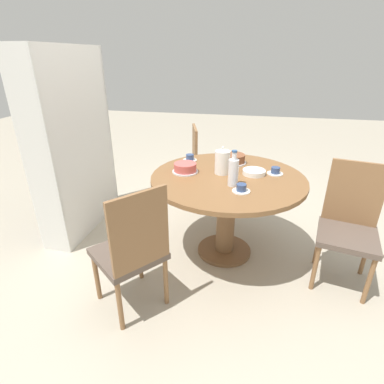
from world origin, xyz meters
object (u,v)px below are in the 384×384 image
(cup_c, at_px, (190,158))
(bookshelf, at_px, (76,147))
(chair_a, at_px, (132,250))
(coffee_pot, at_px, (222,161))
(cup_a, at_px, (241,189))
(cake_main, at_px, (234,159))
(water_bottle, at_px, (233,172))
(chair_b, at_px, (349,224))
(cake_second, at_px, (185,168))
(chair_c, at_px, (206,167))
(cup_b, at_px, (275,171))

(cup_c, bearing_deg, bookshelf, 96.37)
(chair_a, relative_size, coffee_pot, 4.05)
(cup_a, bearing_deg, cake_main, 9.81)
(water_bottle, xyz_separation_m, cake_main, (0.53, 0.04, -0.07))
(cake_main, distance_m, cup_c, 0.41)
(chair_b, bearing_deg, cake_second, -174.30)
(cake_main, relative_size, cup_a, 1.77)
(bookshelf, bearing_deg, cake_second, 80.45)
(chair_b, relative_size, chair_c, 1.00)
(cup_c, bearing_deg, chair_c, -6.33)
(chair_c, relative_size, cup_c, 7.12)
(chair_c, bearing_deg, bookshelf, 104.49)
(cake_second, bearing_deg, water_bottle, -115.63)
(bookshelf, bearing_deg, chair_c, 120.57)
(chair_b, bearing_deg, cup_a, -157.42)
(cake_main, distance_m, cup_a, 0.64)
(chair_c, relative_size, cake_second, 4.32)
(coffee_pot, xyz_separation_m, cup_c, (0.27, 0.34, -0.08))
(water_bottle, bearing_deg, coffee_pot, 24.49)
(bookshelf, relative_size, cake_main, 7.41)
(chair_a, distance_m, cake_main, 1.30)
(bookshelf, bearing_deg, chair_a, 43.78)
(cup_b, bearing_deg, bookshelf, 87.70)
(water_bottle, relative_size, cake_second, 1.26)
(chair_b, relative_size, coffee_pot, 4.05)
(chair_c, distance_m, bookshelf, 1.41)
(bookshelf, height_order, cup_a, bookshelf)
(cup_b, distance_m, cup_c, 0.80)
(coffee_pot, bearing_deg, chair_c, 18.07)
(water_bottle, height_order, cake_second, water_bottle)
(cup_b, height_order, cup_c, same)
(coffee_pot, bearing_deg, chair_b, -101.21)
(coffee_pot, relative_size, cup_c, 1.76)
(bookshelf, bearing_deg, cake_main, 95.03)
(chair_b, relative_size, cake_second, 4.32)
(coffee_pot, distance_m, water_bottle, 0.27)
(chair_a, bearing_deg, cup_c, -148.90)
(chair_b, distance_m, chair_c, 1.65)
(bookshelf, bearing_deg, chair_b, 81.86)
(water_bottle, distance_m, cake_second, 0.47)
(bookshelf, height_order, water_bottle, bookshelf)
(coffee_pot, height_order, cake_main, coffee_pot)
(cake_main, bearing_deg, chair_b, -117.38)
(bookshelf, distance_m, water_bottle, 1.60)
(cake_main, xyz_separation_m, cup_a, (-0.63, -0.11, -0.02))
(chair_a, xyz_separation_m, chair_c, (1.69, -0.21, 0.00))
(coffee_pot, xyz_separation_m, cup_a, (-0.34, -0.18, -0.08))
(cake_second, distance_m, cup_b, 0.76)
(chair_a, height_order, coffee_pot, coffee_pot)
(cup_a, bearing_deg, bookshelf, 73.05)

